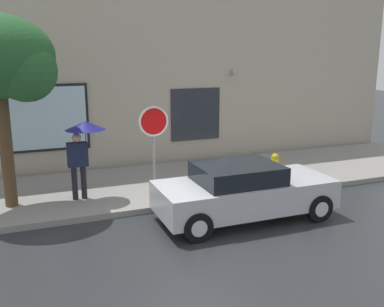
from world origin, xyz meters
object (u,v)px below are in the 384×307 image
at_px(pedestrian_with_umbrella, 83,138).
at_px(stop_sign, 154,134).
at_px(fire_hydrant, 275,167).
at_px(street_tree, 3,61).
at_px(parked_car, 243,191).

height_order(pedestrian_with_umbrella, stop_sign, stop_sign).
bearing_deg(pedestrian_with_umbrella, stop_sign, -18.08).
height_order(fire_hydrant, street_tree, street_tree).
xyz_separation_m(pedestrian_with_umbrella, stop_sign, (1.69, -0.55, 0.09)).
bearing_deg(stop_sign, street_tree, 169.78).
bearing_deg(fire_hydrant, parked_car, -136.05).
relative_size(parked_car, pedestrian_with_umbrella, 2.06).
distance_m(fire_hydrant, street_tree, 7.73).
xyz_separation_m(parked_car, fire_hydrant, (2.15, 2.07, -0.14)).
relative_size(parked_car, street_tree, 0.91).
bearing_deg(fire_hydrant, street_tree, 177.14).
height_order(fire_hydrant, pedestrian_with_umbrella, pedestrian_with_umbrella).
relative_size(parked_car, fire_hydrant, 5.32).
xyz_separation_m(fire_hydrant, street_tree, (-7.08, 0.35, 3.09)).
xyz_separation_m(parked_car, pedestrian_with_umbrella, (-3.28, 2.37, 1.06)).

